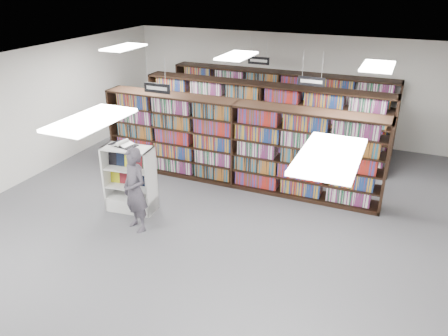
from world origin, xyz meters
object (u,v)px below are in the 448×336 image
at_px(bookshelf_row_near, 236,144).
at_px(open_book, 123,144).
at_px(shopper, 135,190).
at_px(endcap_display, 132,188).

relative_size(bookshelf_row_near, open_book, 10.99).
distance_m(open_book, shopper, 1.19).
relative_size(open_book, shopper, 0.36).
bearing_deg(bookshelf_row_near, shopper, -111.14).
bearing_deg(open_book, shopper, -34.37).
height_order(bookshelf_row_near, shopper, bookshelf_row_near).
relative_size(bookshelf_row_near, endcap_display, 4.71).
bearing_deg(bookshelf_row_near, open_book, -131.11).
height_order(bookshelf_row_near, endcap_display, bookshelf_row_near).
relative_size(endcap_display, shopper, 0.84).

